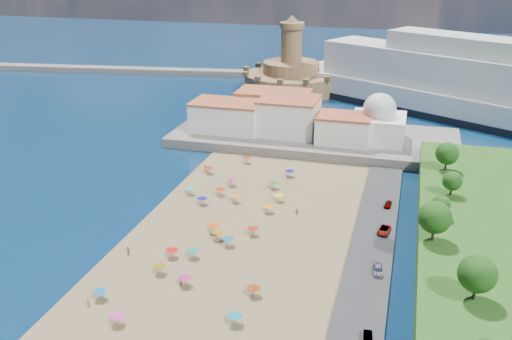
% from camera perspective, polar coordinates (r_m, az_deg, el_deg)
% --- Properties ---
extents(ground, '(700.00, 700.00, 0.00)m').
position_cam_1_polar(ground, '(122.39, -5.00, -7.46)').
color(ground, '#071938').
rests_on(ground, ground).
extents(terrace, '(90.00, 36.00, 3.00)m').
position_cam_1_polar(terrace, '(184.48, 5.83, 3.21)').
color(terrace, '#59544C').
rests_on(terrace, ground).
extents(jetty, '(18.00, 70.00, 2.40)m').
position_cam_1_polar(jetty, '(221.69, 1.80, 6.37)').
color(jetty, '#59544C').
rests_on(jetty, ground).
extents(breakwater, '(199.03, 34.77, 2.60)m').
position_cam_1_polar(breakwater, '(299.07, -14.81, 9.68)').
color(breakwater, '#59544C').
rests_on(breakwater, ground).
extents(waterfront_buildings, '(57.00, 29.00, 11.00)m').
position_cam_1_polar(waterfront_buildings, '(185.70, 1.95, 5.50)').
color(waterfront_buildings, silver).
rests_on(waterfront_buildings, terrace).
extents(domed_building, '(16.00, 16.00, 15.00)m').
position_cam_1_polar(domed_building, '(178.28, 12.16, 4.70)').
color(domed_building, silver).
rests_on(domed_building, terrace).
extents(fortress, '(40.00, 40.00, 32.40)m').
position_cam_1_polar(fortress, '(248.82, 3.50, 9.33)').
color(fortress, olive).
rests_on(fortress, ground).
extents(cruise_ship, '(156.89, 101.07, 36.19)m').
position_cam_1_polar(cruise_ship, '(218.53, 22.25, 7.13)').
color(cruise_ship, black).
rests_on(cruise_ship, ground).
extents(beach_parasols, '(30.68, 116.74, 2.20)m').
position_cam_1_polar(beach_parasols, '(111.65, -7.01, -9.35)').
color(beach_parasols, gray).
rests_on(beach_parasols, beach).
extents(beachgoers, '(33.69, 99.41, 1.88)m').
position_cam_1_polar(beachgoers, '(117.50, -6.34, -8.21)').
color(beachgoers, tan).
rests_on(beachgoers, beach).
extents(parked_cars, '(3.08, 56.07, 1.37)m').
position_cam_1_polar(parked_cars, '(120.37, 12.41, -7.72)').
color(parked_cars, gray).
rests_on(parked_cars, promenade).
extents(hillside_trees, '(14.06, 110.20, 8.12)m').
position_cam_1_polar(hillside_trees, '(104.47, 19.15, -7.63)').
color(hillside_trees, '#382314').
rests_on(hillside_trees, hillside).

